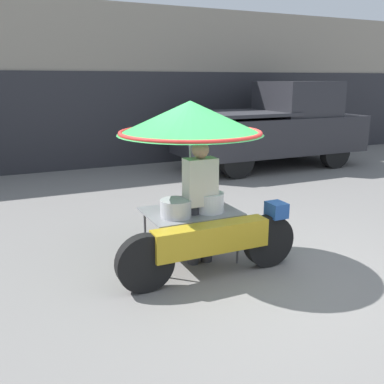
{
  "coord_description": "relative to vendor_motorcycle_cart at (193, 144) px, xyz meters",
  "views": [
    {
      "loc": [
        -2.61,
        -3.79,
        2.21
      ],
      "look_at": [
        -0.54,
        0.73,
        0.89
      ],
      "focal_mm": 40.0,
      "sensor_mm": 36.0,
      "label": 1
    }
  ],
  "objects": [
    {
      "name": "vendor_person",
      "position": [
        0.06,
        -0.06,
        -0.63
      ],
      "size": [
        0.38,
        0.22,
        1.52
      ],
      "color": "#2D2D33",
      "rests_on": "ground"
    },
    {
      "name": "vendor_motorcycle_cart",
      "position": [
        0.0,
        0.0,
        0.0
      ],
      "size": [
        2.2,
        1.72,
        1.97
      ],
      "color": "black",
      "rests_on": "ground"
    },
    {
      "name": "pickup_truck",
      "position": [
        4.43,
        4.61,
        -0.44
      ],
      "size": [
        4.81,
        1.91,
        2.16
      ],
      "color": "black",
      "rests_on": "ground"
    },
    {
      "name": "ground_plane",
      "position": [
        0.53,
        -0.71,
        -1.47
      ],
      "size": [
        36.0,
        36.0,
        0.0
      ],
      "primitive_type": "plane",
      "color": "slate"
    },
    {
      "name": "shopfront_building",
      "position": [
        0.53,
        7.36,
        0.53
      ],
      "size": [
        28.0,
        2.06,
        4.03
      ],
      "color": "gray",
      "rests_on": "ground"
    }
  ]
}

